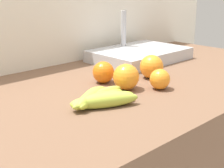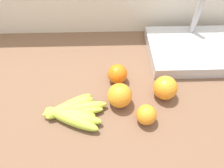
% 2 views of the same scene
% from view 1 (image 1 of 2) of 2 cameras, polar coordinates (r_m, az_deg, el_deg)
% --- Properties ---
extents(wall_back, '(2.31, 0.06, 1.30)m').
position_cam_1_polar(wall_back, '(1.46, -13.94, -9.00)').
color(wall_back, silver).
rests_on(wall_back, ground).
extents(banana_bunch, '(0.22, 0.17, 0.04)m').
position_cam_1_polar(banana_bunch, '(0.93, -2.31, -2.50)').
color(banana_bunch, '#ACC13F').
rests_on(banana_bunch, counter).
extents(orange_right, '(0.08, 0.08, 0.08)m').
position_cam_1_polar(orange_right, '(1.20, 6.73, 2.94)').
color(orange_right, orange).
rests_on(orange_right, counter).
extents(orange_front, '(0.07, 0.07, 0.07)m').
position_cam_1_polar(orange_front, '(1.08, 8.12, 0.82)').
color(orange_front, orange).
rests_on(orange_front, counter).
extents(orange_back_left, '(0.08, 0.08, 0.08)m').
position_cam_1_polar(orange_back_left, '(1.06, 2.40, 1.22)').
color(orange_back_left, orange).
rests_on(orange_back_left, counter).
extents(orange_far_right, '(0.07, 0.07, 0.07)m').
position_cam_1_polar(orange_far_right, '(1.14, -1.47, 2.01)').
color(orange_far_right, orange).
rests_on(orange_far_right, counter).
extents(sink_basin, '(0.40, 0.28, 0.21)m').
position_cam_1_polar(sink_basin, '(1.47, 4.64, 5.06)').
color(sink_basin, '#B7BABF').
rests_on(sink_basin, counter).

